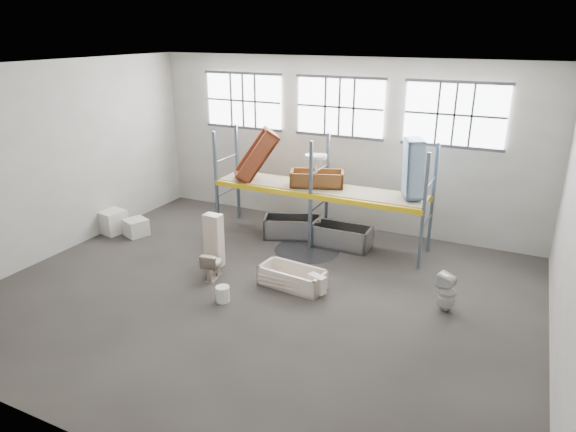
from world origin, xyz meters
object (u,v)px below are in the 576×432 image
Objects in this scene: steel_tub_right at (341,236)px; bucket at (223,294)px; steel_tub_left at (293,227)px; rust_tub_flat at (317,178)px; blue_tub_upright at (413,168)px; toilet_beige at (213,265)px; toilet_white at (447,292)px; carton_near at (112,221)px; cistern_tall at (214,240)px; bathtub_beige at (293,277)px.

bucket is (-1.31, -4.03, -0.12)m from steel_tub_right.
steel_tub_left is 1.67m from rust_tub_flat.
steel_tub_right is 1.11× the size of blue_tub_upright.
rust_tub_flat is at bearing 167.87° from steel_tub_right.
steel_tub_right is at bearing -1.91° from steel_tub_left.
toilet_white is at bearing 179.81° from toilet_beige.
toilet_white is 0.52× the size of steel_tub_right.
steel_tub_right is at bearing 16.50° from carton_near.
toilet_white is at bearing -31.04° from rust_tub_flat.
rust_tub_flat is 6.27m from carton_near.
blue_tub_upright reaches higher than steel_tub_right.
toilet_white is at bearing 21.28° from bucket.
toilet_white is at bearing 3.80° from cistern_tall.
cistern_tall is at bearing -69.95° from toilet_beige.
steel_tub_left is at bearing -177.01° from blue_tub_upright.
carton_near is at bearing -159.70° from rust_tub_flat.
steel_tub_left is at bearing 92.80° from bucket.
bathtub_beige is at bearing -124.21° from blue_tub_upright.
toilet_white is 0.52× the size of steel_tub_left.
toilet_white reaches higher than toilet_beige.
bucket is (-3.09, -4.25, -2.21)m from blue_tub_upright.
cistern_tall is at bearing -110.96° from steel_tub_left.
toilet_white is at bearing -1.89° from carton_near.
cistern_tall is (-0.36, 0.63, 0.34)m from toilet_beige.
steel_tub_right is at bearing 91.17° from bathtub_beige.
bathtub_beige is 1.72m from bucket.
carton_near reaches higher than steel_tub_left.
carton_near is (-6.54, -1.94, 0.03)m from steel_tub_right.
bathtub_beige is 6.38m from carton_near.
rust_tub_flat reaches higher than carton_near.
steel_tub_right is at bearing 72.03° from bucket.
carton_near is (-5.72, -2.11, -1.49)m from rust_tub_flat.
steel_tub_left is 4.54× the size of bucket.
carton_near is at bearing -163.50° from steel_tub_right.
carton_near is (-5.23, 2.09, 0.15)m from bucket.
steel_tub_left is at bearing 178.09° from steel_tub_right.
bathtub_beige is 0.94× the size of steel_tub_right.
steel_tub_left is 1.12× the size of rust_tub_flat.
toilet_white is 3.94m from steel_tub_right.
bucket is (1.19, -1.49, -0.51)m from cistern_tall.
steel_tub_left is (0.99, 2.58, -0.39)m from cistern_tall.
cistern_tall is 5.73m from toilet_white.
toilet_beige is at bearing -161.12° from bathtub_beige.
steel_tub_left is at bearing -110.85° from toilet_beige.
bathtub_beige is 3.35m from rust_tub_flat.
cistern_tall reaches higher than bathtub_beige.
blue_tub_upright is at bearing 7.10° from steel_tub_right.
steel_tub_left reaches higher than bathtub_beige.
bathtub_beige is 3.47m from toilet_white.
bathtub_beige is 1.13× the size of cistern_tall.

